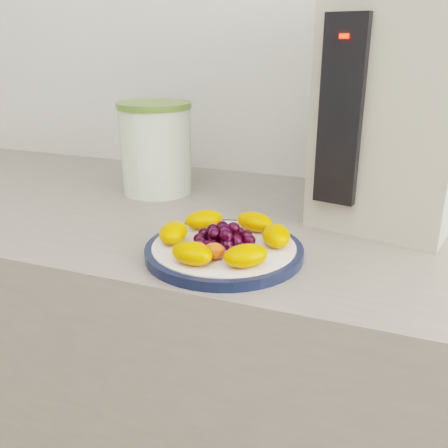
% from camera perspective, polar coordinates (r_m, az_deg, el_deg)
% --- Properties ---
extents(counter, '(3.50, 0.60, 0.90)m').
position_cam_1_polar(counter, '(1.13, 2.52, -21.23)').
color(counter, gray).
rests_on(counter, floor).
extents(cabinet_face, '(3.48, 0.58, 0.84)m').
position_cam_1_polar(cabinet_face, '(1.15, 2.50, -22.35)').
color(cabinet_face, '#7E5F4D').
rests_on(cabinet_face, floor).
extents(plate_rim, '(0.23, 0.23, 0.01)m').
position_cam_1_polar(plate_rim, '(0.73, 0.00, -3.11)').
color(plate_rim, black).
rests_on(plate_rim, counter).
extents(plate_face, '(0.21, 0.21, 0.02)m').
position_cam_1_polar(plate_face, '(0.73, 0.00, -3.04)').
color(plate_face, white).
rests_on(plate_face, counter).
extents(canister, '(0.18, 0.18, 0.17)m').
position_cam_1_polar(canister, '(1.03, -7.77, 8.27)').
color(canister, '#316812').
rests_on(canister, counter).
extents(canister_lid, '(0.19, 0.19, 0.01)m').
position_cam_1_polar(canister_lid, '(1.02, -8.02, 13.31)').
color(canister_lid, '#597A31').
rests_on(canister_lid, canister).
extents(appliance_body, '(0.27, 0.34, 0.38)m').
position_cam_1_polar(appliance_body, '(0.92, 19.96, 12.40)').
color(appliance_body, '#B6B19D').
rests_on(appliance_body, counter).
extents(appliance_panel, '(0.07, 0.03, 0.28)m').
position_cam_1_polar(appliance_panel, '(0.79, 13.25, 12.27)').
color(appliance_panel, black).
rests_on(appliance_panel, appliance_body).
extents(appliance_led, '(0.01, 0.01, 0.01)m').
position_cam_1_polar(appliance_led, '(0.77, 13.60, 20.15)').
color(appliance_led, '#FF0C05').
rests_on(appliance_led, appliance_panel).
extents(fruit_plate, '(0.20, 0.20, 0.03)m').
position_cam_1_polar(fruit_plate, '(0.72, -0.12, -1.44)').
color(fruit_plate, orange).
rests_on(fruit_plate, plate_face).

